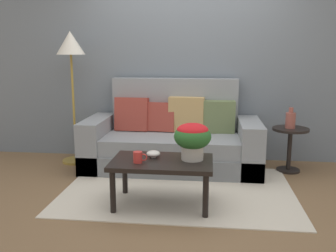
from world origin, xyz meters
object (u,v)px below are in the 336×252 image
(couch, at_px, (173,141))
(table_vase, at_px, (290,120))
(coffee_table, at_px, (162,166))
(floor_lamp, at_px, (71,56))
(side_table, at_px, (290,141))
(coffee_mug, at_px, (138,157))
(potted_plant, at_px, (193,137))
(snack_bowl, at_px, (153,154))

(couch, height_order, table_vase, couch)
(coffee_table, relative_size, table_vase, 3.78)
(couch, relative_size, floor_lamp, 1.27)
(side_table, bearing_deg, floor_lamp, 178.19)
(coffee_mug, distance_m, table_vase, 2.02)
(coffee_table, bearing_deg, side_table, 39.99)
(floor_lamp, height_order, potted_plant, floor_lamp)
(floor_lamp, height_order, snack_bowl, floor_lamp)
(couch, bearing_deg, coffee_mug, -97.95)
(potted_plant, bearing_deg, couch, 104.85)
(floor_lamp, relative_size, table_vase, 6.77)
(coffee_table, bearing_deg, potted_plant, 11.12)
(coffee_table, bearing_deg, couch, 91.12)
(floor_lamp, distance_m, table_vase, 2.77)
(potted_plant, xyz_separation_m, snack_bowl, (-0.37, 0.02, -0.18))
(potted_plant, bearing_deg, coffee_mug, -162.25)
(couch, relative_size, snack_bowl, 16.42)
(couch, relative_size, coffee_mug, 16.56)
(side_table, xyz_separation_m, potted_plant, (-1.11, -1.11, 0.28))
(floor_lamp, height_order, table_vase, floor_lamp)
(coffee_table, xyz_separation_m, floor_lamp, (-1.30, 1.24, 0.98))
(coffee_table, relative_size, coffee_mug, 7.26)
(couch, bearing_deg, table_vase, -1.12)
(coffee_mug, relative_size, table_vase, 0.52)
(coffee_mug, height_order, snack_bowl, coffee_mug)
(coffee_table, xyz_separation_m, table_vase, (1.37, 1.15, 0.25))
(couch, xyz_separation_m, snack_bowl, (-0.07, -1.10, 0.14))
(coffee_table, distance_m, floor_lamp, 2.05)
(couch, relative_size, side_table, 3.99)
(snack_bowl, height_order, table_vase, table_vase)
(side_table, relative_size, coffee_mug, 4.15)
(side_table, relative_size, table_vase, 2.16)
(potted_plant, xyz_separation_m, table_vase, (1.10, 1.10, -0.02))
(coffee_table, xyz_separation_m, snack_bowl, (-0.09, 0.08, 0.09))
(coffee_table, height_order, floor_lamp, floor_lamp)
(couch, height_order, coffee_mug, couch)
(table_vase, bearing_deg, floor_lamp, 178.05)
(coffee_mug, bearing_deg, table_vase, 38.52)
(coffee_table, relative_size, side_table, 1.75)
(floor_lamp, relative_size, snack_bowl, 12.91)
(side_table, distance_m, floor_lamp, 2.86)
(floor_lamp, relative_size, coffee_mug, 13.02)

